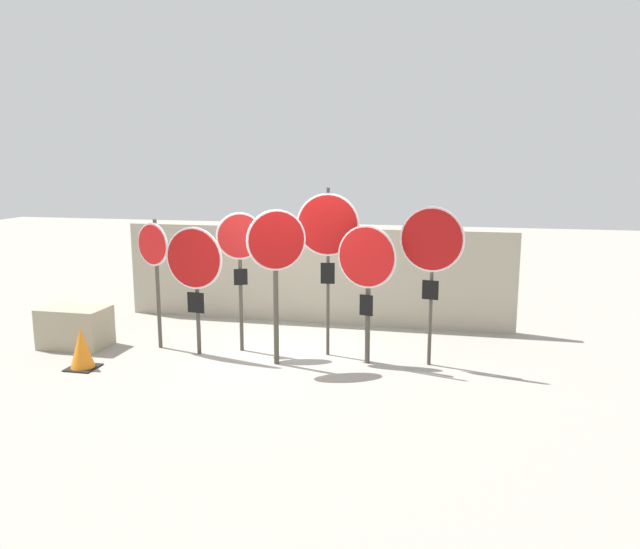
{
  "coord_description": "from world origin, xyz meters",
  "views": [
    {
      "loc": [
        2.57,
        -8.78,
        3.0
      ],
      "look_at": [
        0.62,
        0.0,
        1.33
      ],
      "focal_mm": 35.0,
      "sensor_mm": 36.0,
      "label": 1
    }
  ],
  "objects_px": {
    "stop_sign_4": "(328,233)",
    "stop_sign_5": "(367,267)",
    "stop_sign_3": "(276,254)",
    "stop_sign_6": "(432,249)",
    "stop_sign_2": "(240,250)",
    "stop_sign_0": "(154,256)",
    "storage_crate": "(75,327)",
    "stop_sign_1": "(194,265)",
    "traffic_cone_0": "(82,349)"
  },
  "relations": [
    {
      "from": "stop_sign_1",
      "to": "traffic_cone_0",
      "type": "bearing_deg",
      "value": -138.05
    },
    {
      "from": "stop_sign_1",
      "to": "stop_sign_6",
      "type": "relative_size",
      "value": 0.85
    },
    {
      "from": "stop_sign_6",
      "to": "storage_crate",
      "type": "height_order",
      "value": "stop_sign_6"
    },
    {
      "from": "stop_sign_0",
      "to": "stop_sign_2",
      "type": "relative_size",
      "value": 0.94
    },
    {
      "from": "stop_sign_5",
      "to": "traffic_cone_0",
      "type": "bearing_deg",
      "value": -148.5
    },
    {
      "from": "stop_sign_0",
      "to": "stop_sign_3",
      "type": "distance_m",
      "value": 2.15
    },
    {
      "from": "stop_sign_2",
      "to": "stop_sign_3",
      "type": "bearing_deg",
      "value": -60.97
    },
    {
      "from": "stop_sign_4",
      "to": "stop_sign_6",
      "type": "bearing_deg",
      "value": -11.86
    },
    {
      "from": "stop_sign_5",
      "to": "storage_crate",
      "type": "bearing_deg",
      "value": -161.86
    },
    {
      "from": "stop_sign_2",
      "to": "stop_sign_3",
      "type": "distance_m",
      "value": 0.9
    },
    {
      "from": "stop_sign_3",
      "to": "stop_sign_4",
      "type": "distance_m",
      "value": 0.9
    },
    {
      "from": "stop_sign_4",
      "to": "traffic_cone_0",
      "type": "bearing_deg",
      "value": -164.88
    },
    {
      "from": "stop_sign_4",
      "to": "stop_sign_5",
      "type": "relative_size",
      "value": 1.25
    },
    {
      "from": "stop_sign_4",
      "to": "stop_sign_1",
      "type": "bearing_deg",
      "value": -175.85
    },
    {
      "from": "stop_sign_2",
      "to": "stop_sign_1",
      "type": "bearing_deg",
      "value": -178.2
    },
    {
      "from": "traffic_cone_0",
      "to": "stop_sign_0",
      "type": "bearing_deg",
      "value": 61.91
    },
    {
      "from": "stop_sign_6",
      "to": "storage_crate",
      "type": "xyz_separation_m",
      "value": [
        -5.63,
        -0.28,
        -1.42
      ]
    },
    {
      "from": "stop_sign_4",
      "to": "stop_sign_6",
      "type": "relative_size",
      "value": 1.1
    },
    {
      "from": "stop_sign_6",
      "to": "storage_crate",
      "type": "bearing_deg",
      "value": -165.54
    },
    {
      "from": "stop_sign_0",
      "to": "stop_sign_4",
      "type": "distance_m",
      "value": 2.78
    },
    {
      "from": "stop_sign_3",
      "to": "traffic_cone_0",
      "type": "bearing_deg",
      "value": 162.73
    },
    {
      "from": "stop_sign_0",
      "to": "stop_sign_4",
      "type": "bearing_deg",
      "value": 27.09
    },
    {
      "from": "stop_sign_6",
      "to": "stop_sign_2",
      "type": "bearing_deg",
      "value": -169.86
    },
    {
      "from": "stop_sign_3",
      "to": "stop_sign_2",
      "type": "bearing_deg",
      "value": 111.66
    },
    {
      "from": "stop_sign_4",
      "to": "traffic_cone_0",
      "type": "height_order",
      "value": "stop_sign_4"
    },
    {
      "from": "stop_sign_5",
      "to": "stop_sign_6",
      "type": "height_order",
      "value": "stop_sign_6"
    },
    {
      "from": "stop_sign_1",
      "to": "traffic_cone_0",
      "type": "distance_m",
      "value": 2.01
    },
    {
      "from": "stop_sign_2",
      "to": "stop_sign_4",
      "type": "distance_m",
      "value": 1.4
    },
    {
      "from": "stop_sign_2",
      "to": "traffic_cone_0",
      "type": "distance_m",
      "value": 2.72
    },
    {
      "from": "stop_sign_3",
      "to": "stop_sign_6",
      "type": "distance_m",
      "value": 2.23
    },
    {
      "from": "storage_crate",
      "to": "stop_sign_1",
      "type": "bearing_deg",
      "value": 0.95
    },
    {
      "from": "traffic_cone_0",
      "to": "storage_crate",
      "type": "bearing_deg",
      "value": 127.92
    },
    {
      "from": "stop_sign_0",
      "to": "stop_sign_3",
      "type": "height_order",
      "value": "stop_sign_3"
    },
    {
      "from": "stop_sign_2",
      "to": "stop_sign_4",
      "type": "relative_size",
      "value": 0.85
    },
    {
      "from": "stop_sign_0",
      "to": "stop_sign_1",
      "type": "bearing_deg",
      "value": 9.38
    },
    {
      "from": "stop_sign_1",
      "to": "stop_sign_5",
      "type": "height_order",
      "value": "stop_sign_5"
    },
    {
      "from": "stop_sign_0",
      "to": "stop_sign_6",
      "type": "xyz_separation_m",
      "value": [
        4.29,
        0.07,
        0.24
      ]
    },
    {
      "from": "stop_sign_2",
      "to": "storage_crate",
      "type": "bearing_deg",
      "value": 161.85
    },
    {
      "from": "stop_sign_1",
      "to": "stop_sign_2",
      "type": "relative_size",
      "value": 0.91
    },
    {
      "from": "stop_sign_3",
      "to": "storage_crate",
      "type": "bearing_deg",
      "value": 144.26
    },
    {
      "from": "stop_sign_2",
      "to": "traffic_cone_0",
      "type": "xyz_separation_m",
      "value": [
        -1.99,
        -1.29,
        -1.33
      ]
    },
    {
      "from": "stop_sign_2",
      "to": "stop_sign_0",
      "type": "bearing_deg",
      "value": 160.22
    },
    {
      "from": "stop_sign_2",
      "to": "stop_sign_5",
      "type": "relative_size",
      "value": 1.06
    },
    {
      "from": "stop_sign_0",
      "to": "traffic_cone_0",
      "type": "xyz_separation_m",
      "value": [
        -0.61,
        -1.15,
        -1.21
      ]
    },
    {
      "from": "stop_sign_3",
      "to": "stop_sign_4",
      "type": "xyz_separation_m",
      "value": [
        0.63,
        0.59,
        0.25
      ]
    },
    {
      "from": "stop_sign_2",
      "to": "storage_crate",
      "type": "xyz_separation_m",
      "value": [
        -2.72,
        -0.36,
        -1.3
      ]
    },
    {
      "from": "stop_sign_0",
      "to": "storage_crate",
      "type": "relative_size",
      "value": 1.99
    },
    {
      "from": "stop_sign_1",
      "to": "stop_sign_5",
      "type": "xyz_separation_m",
      "value": [
        2.62,
        0.13,
        0.05
      ]
    },
    {
      "from": "stop_sign_2",
      "to": "stop_sign_4",
      "type": "xyz_separation_m",
      "value": [
        1.37,
        0.06,
        0.28
      ]
    },
    {
      "from": "stop_sign_5",
      "to": "traffic_cone_0",
      "type": "xyz_separation_m",
      "value": [
        -4.0,
        -1.1,
        -1.16
      ]
    }
  ]
}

